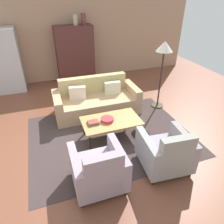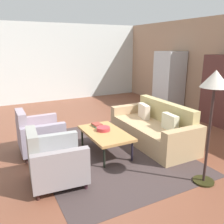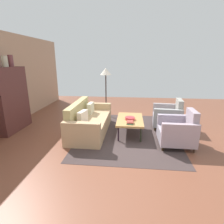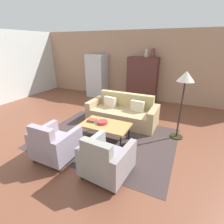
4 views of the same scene
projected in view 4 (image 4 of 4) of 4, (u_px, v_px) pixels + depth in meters
The scene contains 14 objects.
ground_plane at pixel (93, 134), 4.60m from camera, with size 11.05×11.05×0.00m, color brown.
wall_back at pixel (137, 66), 7.19m from camera, with size 9.20×0.12×2.80m, color tan.
area_rug at pixel (107, 138), 4.41m from camera, with size 3.40×2.60×0.01m, color #3C302F.
couch at pixel (123, 113), 5.26m from camera, with size 2.11×0.92×0.86m.
coffee_table at pixel (105, 125), 4.22m from camera, with size 1.20×0.70×0.43m.
armchair_left at pixel (54, 145), 3.50m from camera, with size 0.80×0.80×0.88m.
armchair_right at pixel (105, 161), 3.03m from camera, with size 0.87×0.87×0.88m.
fruit_bowl at pixel (102, 122), 4.23m from camera, with size 0.26×0.26×0.07m, color #B53137.
book_stack at pixel (92, 120), 4.35m from camera, with size 0.24×0.17×0.06m.
cabinet at pixel (142, 80), 6.94m from camera, with size 1.20×0.51×1.80m.
vase_tall at pixel (147, 53), 6.50m from camera, with size 0.15×0.15×0.29m, color #B3A98D.
vase_round at pixel (153, 53), 6.40m from camera, with size 0.15×0.15×0.32m, color brown.
refrigerator at pixel (97, 76), 7.65m from camera, with size 0.80×0.73×1.85m.
floor_lamp at pixel (185, 83), 3.93m from camera, with size 0.40×0.40×1.72m.
Camera 4 is at (2.18, -3.42, 2.31)m, focal length 27.12 mm.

